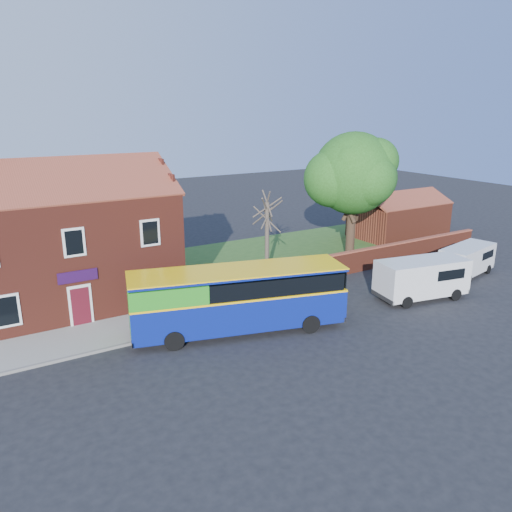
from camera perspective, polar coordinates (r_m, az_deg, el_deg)
ground at (r=24.24m, az=1.51°, el=-10.76°), size 120.00×120.00×0.00m
pavement at (r=26.73m, az=-18.38°, el=-8.79°), size 18.00×3.50×0.12m
kerb at (r=25.18m, az=-17.46°, el=-10.30°), size 18.00×0.15×0.14m
grass_strip at (r=41.22m, az=7.13°, el=0.76°), size 26.00×12.00×0.04m
shop_building at (r=30.98m, az=-21.39°, el=0.97°), size 12.30×8.13×10.50m
boundary_wall at (r=36.66m, az=12.92°, el=-0.24°), size 22.00×0.38×1.60m
outbuilding at (r=46.80m, az=15.97°, el=4.14°), size 8.20×5.06×4.17m
bus at (r=25.47m, az=-2.82°, el=-4.72°), size 11.28×5.47×3.33m
van_near at (r=31.68m, az=18.44°, el=-2.30°), size 5.82×3.15×2.42m
van_far at (r=37.26m, az=22.98°, el=-0.33°), size 5.01×2.81×2.08m
large_tree at (r=38.90m, az=11.01°, el=9.00°), size 7.81×6.18×9.52m
bare_tree at (r=33.96m, az=1.27°, el=2.45°), size 2.09×2.49×5.59m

